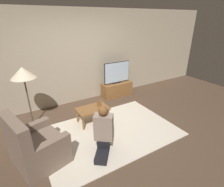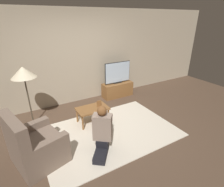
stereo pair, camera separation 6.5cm
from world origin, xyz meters
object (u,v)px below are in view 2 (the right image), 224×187
(tv, at_px, (118,73))
(person_kneeling, at_px, (102,130))
(armchair, at_px, (36,147))
(coffee_table, at_px, (92,110))
(floor_lamp, at_px, (24,75))

(tv, relative_size, person_kneeling, 0.93)
(armchair, distance_m, person_kneeling, 1.17)
(armchair, height_order, person_kneeling, armchair)
(coffee_table, distance_m, armchair, 1.52)
(coffee_table, height_order, floor_lamp, floor_lamp)
(floor_lamp, xyz_separation_m, armchair, (-0.09, -1.29, -0.92))
(floor_lamp, height_order, armchair, floor_lamp)
(tv, distance_m, person_kneeling, 2.58)
(tv, bearing_deg, coffee_table, -142.01)
(coffee_table, relative_size, armchair, 0.73)
(armchair, xyz_separation_m, person_kneeling, (1.12, -0.31, 0.14))
(tv, bearing_deg, armchair, -147.50)
(tv, height_order, person_kneeling, tv)
(coffee_table, bearing_deg, armchair, -153.60)
(tv, height_order, floor_lamp, floor_lamp)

